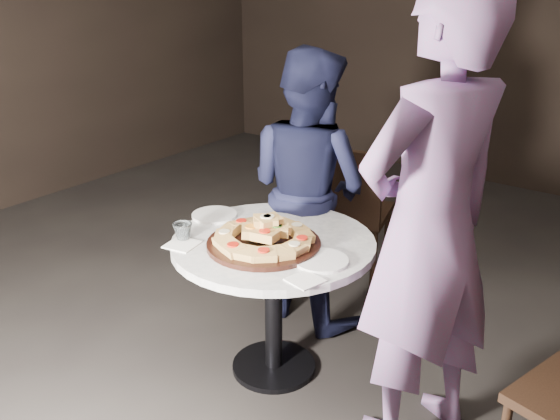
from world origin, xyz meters
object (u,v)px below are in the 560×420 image
object	(u,v)px
serving_board	(264,244)
table	(273,266)
focaccia_pile	(265,234)
water_glass	(183,232)
chair_far	(350,207)
diner_teal	(430,229)
diner_navy	(308,188)

from	to	relation	value
serving_board	table	bearing A→B (deg)	94.33
focaccia_pile	water_glass	xyz separation A→B (m)	(-0.33, -0.17, -0.02)
table	focaccia_pile	size ratio (longest dim) A/B	2.37
water_glass	chair_far	xyz separation A→B (m)	(0.16, 1.20, -0.22)
chair_far	diner_teal	xyz separation A→B (m)	(0.89, -0.94, 0.42)
diner_navy	serving_board	bearing A→B (deg)	114.55
focaccia_pile	water_glass	world-z (taller)	focaccia_pile
chair_far	diner_navy	world-z (taller)	diner_navy
diner_teal	focaccia_pile	bearing A→B (deg)	-61.01
serving_board	focaccia_pile	bearing A→B (deg)	64.51
serving_board	water_glass	xyz separation A→B (m)	(-0.33, -0.17, 0.03)
chair_far	serving_board	bearing A→B (deg)	83.82
serving_board	diner_navy	xyz separation A→B (m)	(-0.20, 0.63, 0.04)
chair_far	diner_navy	distance (m)	0.46
water_glass	diner_teal	bearing A→B (deg)	13.91
chair_far	diner_teal	distance (m)	1.36
focaccia_pile	diner_teal	xyz separation A→B (m)	(0.72, 0.09, 0.18)
serving_board	focaccia_pile	size ratio (longest dim) A/B	1.12
focaccia_pile	chair_far	xyz separation A→B (m)	(-0.17, 1.03, -0.23)
water_glass	serving_board	bearing A→B (deg)	26.54
serving_board	chair_far	size ratio (longest dim) A/B	0.57
serving_board	diner_navy	size ratio (longest dim) A/B	0.34
table	diner_navy	world-z (taller)	diner_navy
serving_board	focaccia_pile	distance (m)	0.05
diner_teal	table	bearing A→B (deg)	-66.80
chair_far	diner_navy	bearing A→B (deg)	70.85
table	focaccia_pile	distance (m)	0.20
diner_teal	diner_navy	bearing A→B (deg)	-98.33
focaccia_pile	chair_far	bearing A→B (deg)	99.59
focaccia_pile	diner_teal	distance (m)	0.74
focaccia_pile	diner_navy	bearing A→B (deg)	107.69
water_glass	diner_navy	world-z (taller)	diner_navy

